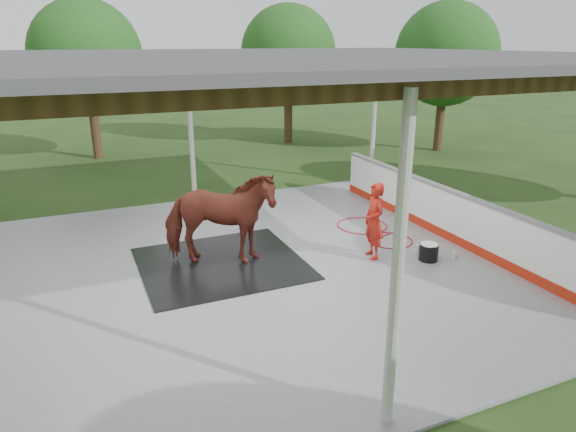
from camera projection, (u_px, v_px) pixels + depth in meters
name	position (u px, v px, depth m)	size (l,w,h in m)	color
ground	(252.00, 270.00, 10.19)	(100.00, 100.00, 0.00)	#1E3814
concrete_slab	(252.00, 268.00, 10.18)	(12.00, 10.00, 0.05)	slate
pavilion_structure	(247.00, 62.00, 8.90)	(12.60, 10.60, 4.05)	beige
dasher_board	(441.00, 212.00, 11.73)	(0.16, 8.00, 1.15)	#A8220E
tree_belt	(247.00, 69.00, 9.86)	(28.00, 28.00, 5.80)	#382314
rubber_mat	(221.00, 263.00, 10.33)	(3.17, 2.97, 0.02)	black
horse	(219.00, 218.00, 10.02)	(1.02, 2.23, 1.89)	maroon
handler	(374.00, 221.00, 10.40)	(0.58, 0.38, 1.59)	#AE1B12
wash_bucket	(429.00, 252.00, 10.45)	(0.39, 0.39, 0.36)	black
soap_bottle_a	(418.00, 247.00, 10.76)	(0.12, 0.12, 0.30)	silver
soap_bottle_b	(454.00, 253.00, 10.56)	(0.10, 0.10, 0.21)	#338CD8
hose_coil	(373.00, 231.00, 12.06)	(1.54, 2.20, 0.02)	#A60B1E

